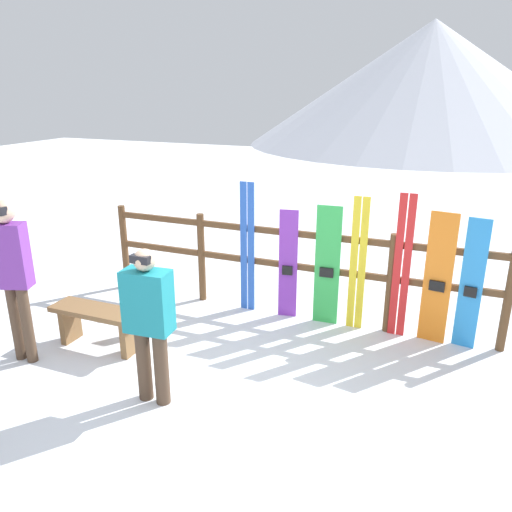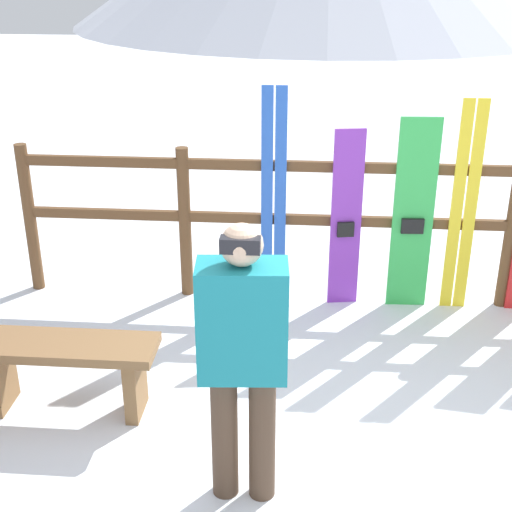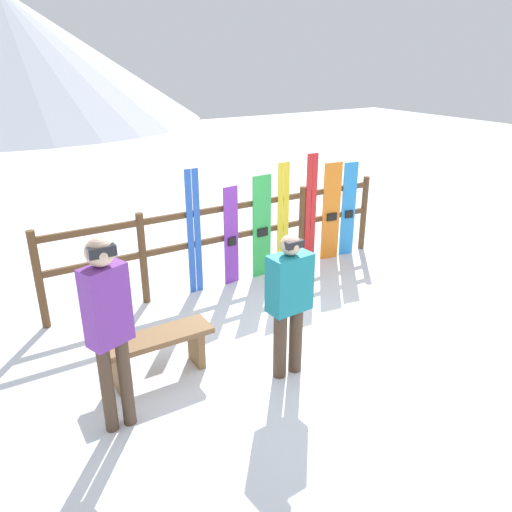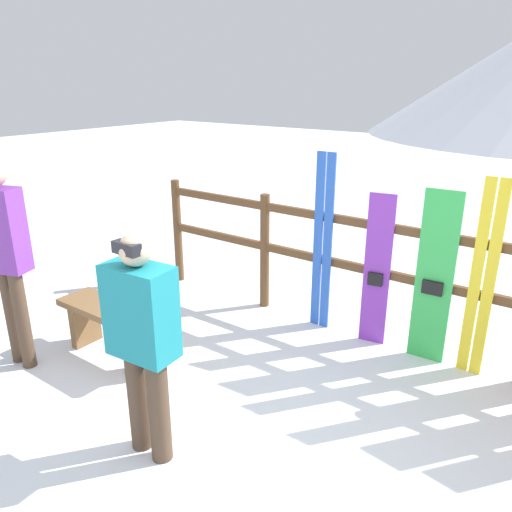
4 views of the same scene
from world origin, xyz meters
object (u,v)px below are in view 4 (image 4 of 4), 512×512
Objects in this scene: person_purple at (4,245)px; snowboard_green at (434,279)px; bench at (113,322)px; snowboard_purple at (377,272)px; person_teal at (142,335)px; ski_pair_yellow at (482,281)px; ski_pair_blue at (323,243)px.

person_purple reaches higher than snowboard_green.
person_purple reaches higher than bench.
snowboard_purple is 0.94× the size of snowboard_green.
ski_pair_yellow is (1.48, 2.29, -0.05)m from person_teal.
snowboard_green is at bearing 64.18° from person_teal.
person_purple reaches higher than snowboard_purple.
person_purple reaches higher than ski_pair_yellow.
ski_pair_yellow is at bearing 33.90° from person_purple.
ski_pair_yellow reaches higher than bench.
bench is 0.68× the size of ski_pair_yellow.
person_teal reaches higher than bench.
bench is at bearing 150.59° from person_teal.
ski_pair_blue is at bearing 89.59° from person_teal.
bench is at bearing -137.32° from snowboard_purple.
snowboard_purple is (0.59, 2.28, -0.17)m from person_teal.
person_purple is 3.91m from ski_pair_yellow.
person_purple is at bearing -136.72° from bench.
person_teal is 2.72m from ski_pair_yellow.
snowboard_purple is at bearing -179.99° from snowboard_green.
person_purple is at bearing -129.14° from ski_pair_blue.
ski_pair_yellow is at bearing 0.22° from snowboard_purple.
bench is at bearing -126.13° from ski_pair_blue.
person_teal is 2.29m from ski_pair_blue.
bench is 1.45m from person_teal.
person_teal is at bearing -115.82° from snowboard_green.
bench is 0.74× the size of snowboard_green.
snowboard_green is (2.86, 2.17, -0.33)m from person_purple.
ski_pair_yellow is at bearing 31.50° from bench.
snowboard_purple is (0.57, -0.00, -0.16)m from ski_pair_blue.
person_purple is 1.03× the size of ski_pair_blue.
ski_pair_blue reaches higher than snowboard_green.
snowboard_green is at bearing -0.18° from ski_pair_blue.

